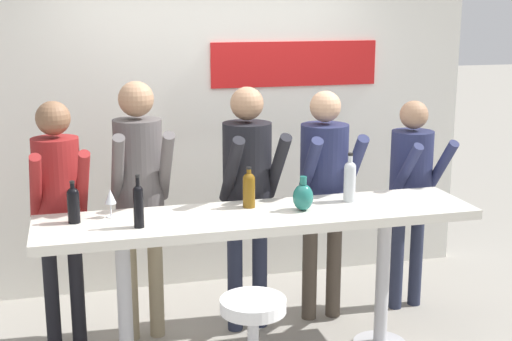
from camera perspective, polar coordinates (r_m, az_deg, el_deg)
The scene contains 13 objects.
back_wall at distance 5.80m, azimuth -3.51°, elevation 3.75°, with size 4.35×0.12×2.65m.
tasting_table at distance 4.48m, azimuth 0.30°, elevation -5.11°, with size 2.75×0.61×1.01m.
person_far_left at distance 4.78m, azimuth -15.54°, elevation -2.06°, with size 0.40×0.52×1.69m.
person_left at distance 4.80m, azimuth -9.31°, elevation -0.83°, with size 0.40×0.54×1.79m.
person_center_left at distance 4.89m, azimuth -0.68°, elevation -0.90°, with size 0.43×0.55×1.74m.
person_center at distance 5.10m, azimuth 5.48°, elevation -0.78°, with size 0.41×0.52×1.69m.
person_center_right at distance 5.41m, azimuth 12.32°, elevation -0.83°, with size 0.41×0.52×1.60m.
wine_bottle_0 at distance 4.70m, azimuth 7.51°, elevation -0.70°, with size 0.08×0.08×0.33m.
wine_bottle_1 at distance 4.35m, azimuth -14.41°, elevation -2.55°, with size 0.07×0.07×0.26m.
wine_bottle_2 at distance 4.18m, azimuth -9.39°, elevation -2.66°, with size 0.06×0.06×0.31m.
wine_bottle_3 at distance 4.53m, azimuth -0.57°, elevation -1.43°, with size 0.08×0.08×0.26m.
wine_glass_0 at distance 4.41m, azimuth -11.58°, elevation -2.12°, with size 0.07×0.07×0.18m.
decorative_vase at distance 4.48m, azimuth 3.78°, elevation -2.11°, with size 0.13×0.13×0.22m.
Camera 1 is at (-1.11, -4.11, 2.28)m, focal length 50.00 mm.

